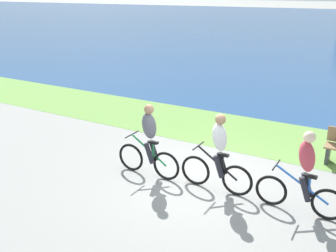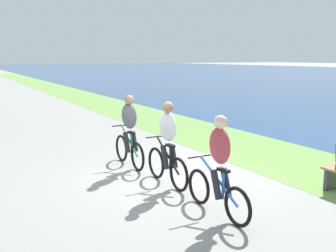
% 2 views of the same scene
% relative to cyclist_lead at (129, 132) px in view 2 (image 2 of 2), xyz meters
% --- Properties ---
extents(ground_plane, '(300.00, 300.00, 0.00)m').
position_rel_cyclist_lead_xyz_m(ground_plane, '(1.21, 0.48, -0.84)').
color(ground_plane, gray).
extents(grass_strip_bayside, '(120.00, 3.02, 0.01)m').
position_rel_cyclist_lead_xyz_m(grass_strip_bayside, '(1.21, 3.78, -0.84)').
color(grass_strip_bayside, '#6B9947').
rests_on(grass_strip_bayside, ground).
extents(cyclist_lead, '(1.64, 0.52, 1.71)m').
position_rel_cyclist_lead_xyz_m(cyclist_lead, '(0.00, 0.00, 0.00)').
color(cyclist_lead, black).
rests_on(cyclist_lead, ground).
extents(cyclist_trailing, '(1.63, 0.52, 1.72)m').
position_rel_cyclist_lead_xyz_m(cyclist_trailing, '(1.63, 0.13, 0.00)').
color(cyclist_trailing, black).
rests_on(cyclist_trailing, ground).
extents(cyclist_distant_rear, '(1.70, 0.52, 1.67)m').
position_rel_cyclist_lead_xyz_m(cyclist_distant_rear, '(3.37, 0.12, -0.01)').
color(cyclist_distant_rear, black).
rests_on(cyclist_distant_rear, ground).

